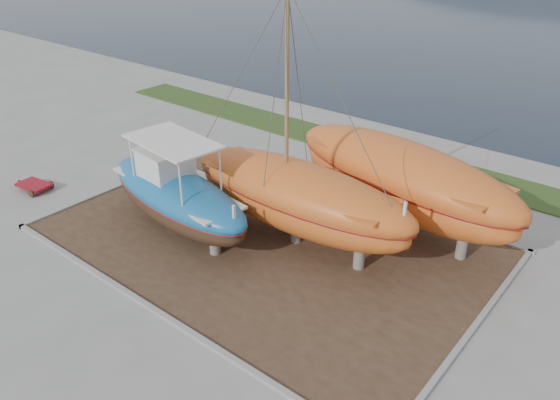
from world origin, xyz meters
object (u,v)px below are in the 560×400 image
Objects in this scene: orange_sailboat at (298,128)px; orange_bare_hull at (400,187)px; blue_caique at (176,186)px; red_trailer at (34,187)px; white_dinghy at (179,180)px.

orange_sailboat is 0.93× the size of orange_bare_hull.
red_trailer is (-8.74, -1.95, -2.01)m from blue_caique.
orange_sailboat is at bearing -113.42° from orange_bare_hull.
blue_caique is at bearing -151.00° from orange_sailboat.
orange_sailboat is 5.66m from orange_bare_hull.
orange_bare_hull is (2.66, 3.85, -3.17)m from orange_sailboat.
orange_sailboat is (4.53, 2.51, 2.94)m from blue_caique.
white_dinghy is 1.68× the size of red_trailer.
orange_sailboat reaches higher than orange_bare_hull.
orange_bare_hull is at bearing 48.84° from blue_caique.
white_dinghy is 7.40m from red_trailer.
blue_caique is 4.08m from white_dinghy.
blue_caique is 0.82× the size of orange_sailboat.
red_trailer is (-5.88, -4.47, -0.52)m from white_dinghy.
blue_caique is at bearing 4.61° from red_trailer.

